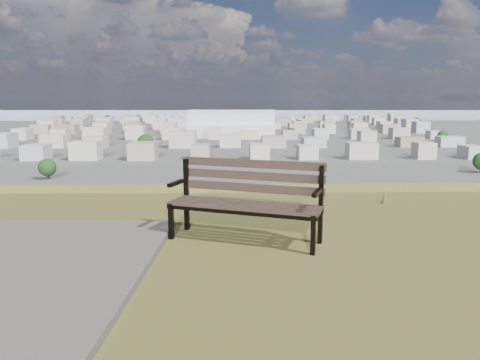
{
  "coord_description": "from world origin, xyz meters",
  "views": [
    {
      "loc": [
        0.21,
        -3.25,
        26.48
      ],
      "look_at": [
        0.35,
        3.45,
        25.3
      ],
      "focal_mm": 35.0,
      "sensor_mm": 36.0,
      "label": 1
    }
  ],
  "objects": [
    {
      "name": "arena",
      "position": [
        1.52,
        314.75,
        5.75
      ],
      "size": [
        59.33,
        28.45,
        24.38
      ],
      "rotation": [
        0.0,
        0.0,
        -0.07
      ],
      "color": "silver",
      "rests_on": "ground"
    },
    {
      "name": "far_hills",
      "position": [
        -60.92,
        1402.93,
        25.47
      ],
      "size": [
        2050.0,
        340.0,
        60.0
      ],
      "color": "#9EB1C4",
      "rests_on": "ground"
    },
    {
      "name": "park_bench",
      "position": [
        0.38,
        1.54,
        25.47
      ],
      "size": [
        1.65,
        1.03,
        0.83
      ],
      "rotation": [
        0.0,
        0.0,
        -0.36
      ],
      "color": "#3D2D23",
      "rests_on": "hilltop_mesa"
    },
    {
      "name": "bay_water",
      "position": [
        0.0,
        900.0,
        0.0
      ],
      "size": [
        2400.0,
        700.0,
        0.12
      ],
      "primitive_type": "cube",
      "color": "#8396A7",
      "rests_on": "ground"
    },
    {
      "name": "city_trees",
      "position": [
        -26.39,
        319.0,
        4.83
      ],
      "size": [
        406.52,
        387.2,
        9.98
      ],
      "color": "#322519",
      "rests_on": "ground"
    },
    {
      "name": "city_blocks",
      "position": [
        0.0,
        394.44,
        3.5
      ],
      "size": [
        395.0,
        361.0,
        7.0
      ],
      "color": "beige",
      "rests_on": "ground"
    },
    {
      "name": "grass_tufts",
      "position": [
        0.06,
        -0.04,
        25.11
      ],
      "size": [
        12.49,
        6.88,
        0.28
      ],
      "color": "brown",
      "rests_on": "hilltop_mesa"
    }
  ]
}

